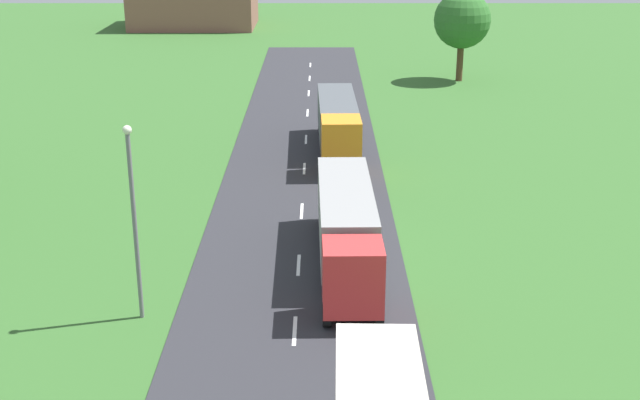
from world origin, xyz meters
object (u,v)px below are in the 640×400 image
(truck_second, at_px, (349,226))
(lamppost_second, at_px, (137,214))
(tree_birch, at_px, (465,20))
(truck_third, at_px, (341,123))
(distant_building, at_px, (197,3))

(truck_second, distance_m, lamppost_second, 10.27)
(tree_birch, bearing_deg, truck_third, -116.48)
(lamppost_second, bearing_deg, distant_building, 96.59)
(lamppost_second, relative_size, tree_birch, 0.97)
(tree_birch, distance_m, distant_building, 47.83)
(truck_second, height_order, lamppost_second, lamppost_second)
(lamppost_second, xyz_separation_m, distant_building, (-9.80, 84.81, -1.39))
(truck_second, xyz_separation_m, truck_third, (-0.04, 18.67, 0.04))
(truck_third, bearing_deg, truck_second, -89.89)
(lamppost_second, bearing_deg, truck_second, 30.24)
(truck_third, distance_m, distant_building, 63.83)
(distant_building, bearing_deg, truck_third, -73.27)
(lamppost_second, xyz_separation_m, tree_birch, (20.71, 48.06, 1.16))
(lamppost_second, distance_m, distant_building, 85.39)
(truck_third, relative_size, lamppost_second, 1.52)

